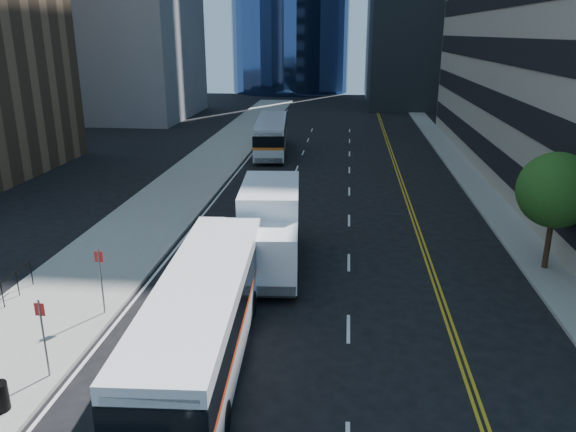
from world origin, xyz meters
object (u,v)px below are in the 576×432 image
object	(u,v)px
bus_front	(204,315)
box_truck	(269,227)
bus_rear	(271,135)
street_tree	(556,190)

from	to	relation	value
bus_front	box_truck	world-z (taller)	box_truck
bus_front	bus_rear	bearing A→B (deg)	90.83
bus_front	bus_rear	size ratio (longest dim) A/B	1.02
bus_front	box_truck	distance (m)	7.73
street_tree	bus_front	xyz separation A→B (m)	(-13.00, -8.46, -2.05)
bus_rear	box_truck	world-z (taller)	box_truck
box_truck	bus_front	bearing A→B (deg)	-101.99
bus_front	street_tree	bearing A→B (deg)	29.98
bus_front	bus_rear	xyz separation A→B (m)	(-2.21, 32.27, -0.04)
box_truck	bus_rear	bearing A→B (deg)	92.78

